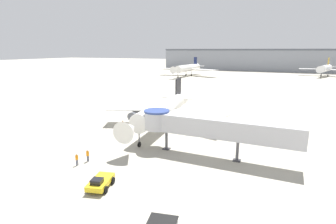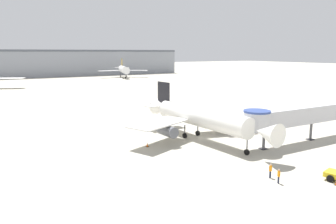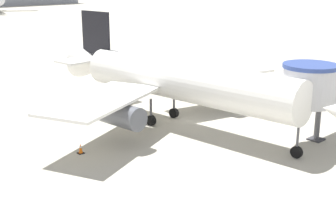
{
  "view_description": "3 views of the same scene",
  "coord_description": "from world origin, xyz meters",
  "px_view_note": "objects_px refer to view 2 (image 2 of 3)",
  "views": [
    {
      "loc": [
        20.88,
        -46.89,
        15.73
      ],
      "look_at": [
        2.41,
        -4.32,
        4.74
      ],
      "focal_mm": 28.0,
      "sensor_mm": 36.0,
      "label": 1
    },
    {
      "loc": [
        -33.69,
        -45.1,
        14.99
      ],
      "look_at": [
        -5.91,
        1.55,
        5.09
      ],
      "focal_mm": 35.0,
      "sensor_mm": 36.0,
      "label": 2
    },
    {
      "loc": [
        -28.04,
        -27.3,
        12.59
      ],
      "look_at": [
        -4.33,
        -2.48,
        2.52
      ],
      "focal_mm": 50.0,
      "sensor_mm": 36.0,
      "label": 3
    }
  ],
  "objects_px": {
    "traffic_cone_apron_front": "(336,183)",
    "background_jet_gold_tail": "(124,70)",
    "ground_crew_wing_walker": "(279,175)",
    "ground_crew_marshaller": "(270,170)",
    "main_airplane": "(199,117)",
    "traffic_cone_port_wing": "(147,145)",
    "jet_bridge": "(294,116)"
  },
  "relations": [
    {
      "from": "main_airplane",
      "to": "traffic_cone_apron_front",
      "type": "height_order",
      "value": "main_airplane"
    },
    {
      "from": "main_airplane",
      "to": "ground_crew_marshaller",
      "type": "relative_size",
      "value": 16.78
    },
    {
      "from": "jet_bridge",
      "to": "ground_crew_marshaller",
      "type": "relative_size",
      "value": 13.26
    },
    {
      "from": "traffic_cone_apron_front",
      "to": "background_jet_gold_tail",
      "type": "height_order",
      "value": "background_jet_gold_tail"
    },
    {
      "from": "background_jet_gold_tail",
      "to": "traffic_cone_apron_front",
      "type": "bearing_deg",
      "value": -88.07
    },
    {
      "from": "jet_bridge",
      "to": "traffic_cone_port_wing",
      "type": "distance_m",
      "value": 24.58
    },
    {
      "from": "traffic_cone_apron_front",
      "to": "main_airplane",
      "type": "bearing_deg",
      "value": 93.84
    },
    {
      "from": "main_airplane",
      "to": "ground_crew_wing_walker",
      "type": "bearing_deg",
      "value": -104.11
    },
    {
      "from": "traffic_cone_port_wing",
      "to": "traffic_cone_apron_front",
      "type": "bearing_deg",
      "value": -65.25
    },
    {
      "from": "jet_bridge",
      "to": "background_jet_gold_tail",
      "type": "height_order",
      "value": "background_jet_gold_tail"
    },
    {
      "from": "jet_bridge",
      "to": "ground_crew_wing_walker",
      "type": "bearing_deg",
      "value": -144.81
    },
    {
      "from": "traffic_cone_port_wing",
      "to": "main_airplane",
      "type": "bearing_deg",
      "value": -2.46
    },
    {
      "from": "ground_crew_wing_walker",
      "to": "background_jet_gold_tail",
      "type": "xyz_separation_m",
      "value": [
        48.7,
        158.92,
        3.89
      ]
    },
    {
      "from": "ground_crew_wing_walker",
      "to": "traffic_cone_port_wing",
      "type": "bearing_deg",
      "value": -138.46
    },
    {
      "from": "jet_bridge",
      "to": "background_jet_gold_tail",
      "type": "bearing_deg",
      "value": 78.35
    },
    {
      "from": "traffic_cone_port_wing",
      "to": "traffic_cone_apron_front",
      "type": "relative_size",
      "value": 1.22
    },
    {
      "from": "background_jet_gold_tail",
      "to": "traffic_cone_port_wing",
      "type": "bearing_deg",
      "value": -94.86
    },
    {
      "from": "ground_crew_wing_walker",
      "to": "background_jet_gold_tail",
      "type": "distance_m",
      "value": 166.26
    },
    {
      "from": "jet_bridge",
      "to": "ground_crew_wing_walker",
      "type": "distance_m",
      "value": 19.17
    },
    {
      "from": "main_airplane",
      "to": "background_jet_gold_tail",
      "type": "xyz_separation_m",
      "value": [
        45.06,
        138.19,
        0.97
      ]
    },
    {
      "from": "jet_bridge",
      "to": "background_jet_gold_tail",
      "type": "distance_m",
      "value": 151.99
    },
    {
      "from": "traffic_cone_apron_front",
      "to": "background_jet_gold_tail",
      "type": "xyz_separation_m",
      "value": [
        43.42,
        162.69,
        4.6
      ]
    },
    {
      "from": "jet_bridge",
      "to": "traffic_cone_port_wing",
      "type": "height_order",
      "value": "jet_bridge"
    },
    {
      "from": "traffic_cone_port_wing",
      "to": "ground_crew_wing_walker",
      "type": "bearing_deg",
      "value": -73.63
    },
    {
      "from": "ground_crew_marshaller",
      "to": "background_jet_gold_tail",
      "type": "relative_size",
      "value": 0.06
    },
    {
      "from": "traffic_cone_port_wing",
      "to": "jet_bridge",
      "type": "bearing_deg",
      "value": -25.89
    },
    {
      "from": "traffic_cone_apron_front",
      "to": "ground_crew_marshaller",
      "type": "relative_size",
      "value": 0.35
    },
    {
      "from": "main_airplane",
      "to": "ground_crew_wing_walker",
      "type": "height_order",
      "value": "main_airplane"
    },
    {
      "from": "jet_bridge",
      "to": "traffic_cone_apron_front",
      "type": "height_order",
      "value": "jet_bridge"
    },
    {
      "from": "background_jet_gold_tail",
      "to": "ground_crew_wing_walker",
      "type": "bearing_deg",
      "value": -90.16
    },
    {
      "from": "jet_bridge",
      "to": "traffic_cone_port_wing",
      "type": "xyz_separation_m",
      "value": [
        -21.77,
        10.57,
        -4.28
      ]
    },
    {
      "from": "traffic_cone_apron_front",
      "to": "ground_crew_marshaller",
      "type": "xyz_separation_m",
      "value": [
        -4.79,
        5.45,
        0.74
      ]
    }
  ]
}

